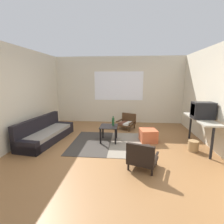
# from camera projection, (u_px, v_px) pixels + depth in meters

# --- Properties ---
(ground_plane) EXTENTS (7.80, 7.80, 0.00)m
(ground_plane) POSITION_uv_depth(u_px,v_px,m) (112.00, 152.00, 4.24)
(ground_plane) COLOR olive
(far_wall_with_window) EXTENTS (5.60, 0.13, 2.70)m
(far_wall_with_window) POSITION_uv_depth(u_px,v_px,m) (119.00, 90.00, 6.95)
(far_wall_with_window) COLOR beige
(far_wall_with_window) RESTS_ON ground
(side_wall_right) EXTENTS (0.12, 6.60, 2.70)m
(side_wall_right) POSITION_uv_depth(u_px,v_px,m) (223.00, 99.00, 4.03)
(side_wall_right) COLOR beige
(side_wall_right) RESTS_ON ground
(side_wall_left) EXTENTS (0.12, 6.60, 2.70)m
(side_wall_left) POSITION_uv_depth(u_px,v_px,m) (14.00, 97.00, 4.49)
(side_wall_left) COLOR beige
(side_wall_left) RESTS_ON ground
(area_rug) EXTENTS (2.22, 1.86, 0.01)m
(area_rug) POSITION_uv_depth(u_px,v_px,m) (110.00, 143.00, 4.83)
(area_rug) COLOR #38332D
(area_rug) RESTS_ON ground
(couch) EXTENTS (0.97, 2.09, 0.70)m
(couch) POSITION_uv_depth(u_px,v_px,m) (45.00, 134.00, 4.98)
(couch) COLOR black
(couch) RESTS_ON ground
(coffee_table) EXTENTS (0.50, 0.56, 0.47)m
(coffee_table) POSITION_uv_depth(u_px,v_px,m) (109.00, 129.00, 4.92)
(coffee_table) COLOR black
(coffee_table) RESTS_ON ground
(armchair_by_window) EXTENTS (0.74, 0.73, 0.55)m
(armchair_by_window) POSITION_uv_depth(u_px,v_px,m) (127.00, 122.00, 6.19)
(armchair_by_window) COLOR #472D19
(armchair_by_window) RESTS_ON ground
(armchair_striped_foreground) EXTENTS (0.71, 0.69, 0.59)m
(armchair_striped_foreground) POSITION_uv_depth(u_px,v_px,m) (142.00, 157.00, 3.40)
(armchair_striped_foreground) COLOR black
(armchair_striped_foreground) RESTS_ON ground
(ottoman_orange) EXTENTS (0.53, 0.53, 0.37)m
(ottoman_orange) POSITION_uv_depth(u_px,v_px,m) (148.00, 135.00, 4.93)
(ottoman_orange) COLOR #BC5633
(ottoman_orange) RESTS_ON ground
(console_shelf) EXTENTS (0.44, 1.47, 0.81)m
(console_shelf) POSITION_uv_depth(u_px,v_px,m) (201.00, 122.00, 4.41)
(console_shelf) COLOR #B2AD9E
(console_shelf) RESTS_ON ground
(crt_television) EXTENTS (0.52, 0.34, 0.43)m
(crt_television) POSITION_uv_depth(u_px,v_px,m) (203.00, 110.00, 4.30)
(crt_television) COLOR black
(crt_television) RESTS_ON console_shelf
(clay_vase) EXTENTS (0.21, 0.21, 0.29)m
(clay_vase) POSITION_uv_depth(u_px,v_px,m) (195.00, 111.00, 4.77)
(clay_vase) COLOR brown
(clay_vase) RESTS_ON console_shelf
(glass_bottle) EXTENTS (0.07, 0.07, 0.28)m
(glass_bottle) POSITION_uv_depth(u_px,v_px,m) (113.00, 122.00, 4.93)
(glass_bottle) COLOR #194723
(glass_bottle) RESTS_ON coffee_table
(wicker_basket) EXTENTS (0.26, 0.26, 0.27)m
(wicker_basket) POSITION_uv_depth(u_px,v_px,m) (193.00, 146.00, 4.30)
(wicker_basket) COLOR #9E7A4C
(wicker_basket) RESTS_ON ground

